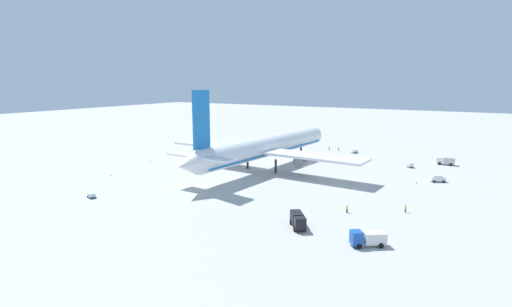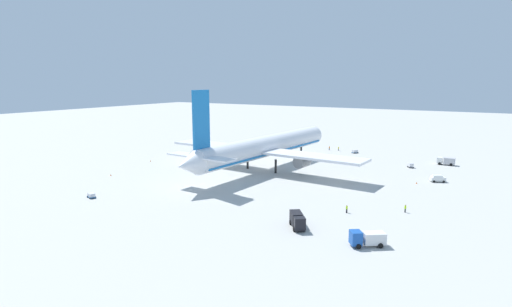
# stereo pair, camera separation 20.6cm
# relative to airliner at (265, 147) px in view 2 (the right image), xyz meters

# --- Properties ---
(ground_plane) EXTENTS (600.00, 600.00, 0.00)m
(ground_plane) POSITION_rel_airliner_xyz_m (1.28, -0.10, -7.39)
(ground_plane) COLOR #B2B2AD
(airliner) EXTENTS (77.60, 67.79, 25.81)m
(airliner) POSITION_rel_airliner_xyz_m (0.00, 0.00, 0.00)
(airliner) COLOR white
(airliner) RESTS_ON ground
(service_truck_0) EXTENTS (5.27, 6.12, 2.77)m
(service_truck_0) POSITION_rel_airliner_xyz_m (-44.25, -45.18, -5.92)
(service_truck_0) COLOR #194CA5
(service_truck_0) RESTS_ON ground
(service_truck_1) EXTENTS (2.60, 5.53, 2.55)m
(service_truck_1) POSITION_rel_airliner_xyz_m (37.70, -49.06, -5.95)
(service_truck_1) COLOR white
(service_truck_1) RESTS_ON ground
(service_truck_2) EXTENTS (5.95, 5.15, 2.80)m
(service_truck_2) POSITION_rel_airliner_xyz_m (-42.20, -31.03, -5.81)
(service_truck_2) COLOR black
(service_truck_2) RESTS_ON ground
(service_van) EXTENTS (3.50, 4.42, 1.97)m
(service_van) POSITION_rel_airliner_xyz_m (10.92, -49.64, -6.36)
(service_van) COLOR white
(service_van) RESTS_ON ground
(baggage_cart_0) EXTENTS (2.83, 2.38, 1.52)m
(baggage_cart_0) POSITION_rel_airliner_xyz_m (27.09, -39.56, -6.57)
(baggage_cart_0) COLOR #595B60
(baggage_cart_0) RESTS_ON ground
(baggage_cart_1) EXTENTS (2.74, 2.49, 1.27)m
(baggage_cart_1) POSITION_rel_airliner_xyz_m (44.37, -15.69, -6.69)
(baggage_cart_1) COLOR #26598C
(baggage_cart_1) RESTS_ON ground
(baggage_cart_2) EXTENTS (2.12, 3.03, 1.17)m
(baggage_cart_2) POSITION_rel_airliner_xyz_m (-49.12, 20.71, -6.74)
(baggage_cart_2) COLOR #26598C
(baggage_cart_2) RESTS_ON ground
(ground_worker_0) EXTENTS (0.45, 0.45, 1.72)m
(ground_worker_0) POSITION_rel_airliner_xyz_m (46.35, -8.24, -6.51)
(ground_worker_0) COLOR #3F3F47
(ground_worker_0) RESTS_ON ground
(ground_worker_1) EXTENTS (0.52, 0.52, 1.70)m
(ground_worker_1) POSITION_rel_airliner_xyz_m (-28.61, -36.41, -6.52)
(ground_worker_1) COLOR black
(ground_worker_1) RESTS_ON ground
(ground_worker_2) EXTENTS (0.43, 0.43, 1.64)m
(ground_worker_2) POSITION_rel_airliner_xyz_m (45.87, -4.50, -6.56)
(ground_worker_2) COLOR #3F3F47
(ground_worker_2) RESTS_ON ground
(ground_worker_3) EXTENTS (0.56, 0.56, 1.73)m
(ground_worker_3) POSITION_rel_airliner_xyz_m (-21.87, -47.20, -6.51)
(ground_worker_3) COLOR #3F3F47
(ground_worker_3) RESTS_ON ground
(traffic_cone_0) EXTENTS (0.36, 0.36, 0.55)m
(traffic_cone_0) POSITION_rel_airliner_xyz_m (-8.96, 41.04, -7.11)
(traffic_cone_0) COLOR orange
(traffic_cone_0) RESTS_ON ground
(traffic_cone_1) EXTENTS (0.36, 0.36, 0.55)m
(traffic_cone_1) POSITION_rel_airliner_xyz_m (-30.90, 35.47, -7.11)
(traffic_cone_1) COLOR orange
(traffic_cone_1) RESTS_ON ground
(traffic_cone_2) EXTENTS (0.36, 0.36, 0.55)m
(traffic_cone_2) POSITION_rel_airliner_xyz_m (5.57, -45.02, -7.11)
(traffic_cone_2) COLOR orange
(traffic_cone_2) RESTS_ON ground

